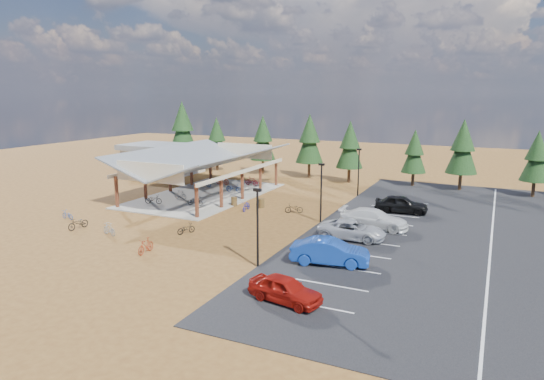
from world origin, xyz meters
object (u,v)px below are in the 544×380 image
object	(u,v)px
trash_bin_0	(234,201)
car_0	(285,289)
lamp_post_0	(258,222)
car_3	(374,219)
lamp_post_2	(359,169)
bike_8	(78,223)
bike_14	(246,206)
bike_12	(186,229)
bike_7	(252,181)
bike_11	(146,246)
bike_pavilion	(204,161)
bike_10	(67,215)
bike_5	(197,200)
bike_13	(109,229)
bike_1	(180,195)
bike_16	(294,208)
trash_bin_1	(261,203)
bike_2	(205,183)
bike_0	(153,199)
bike_4	(195,201)
car_4	(401,204)
outbuilding	(163,158)
bike_6	(234,188)
car_1	(330,252)
car_2	(352,230)
lamp_post_1	(321,188)
bike_3	(222,180)

from	to	relation	value
trash_bin_0	car_0	size ratio (longest dim) A/B	0.22
lamp_post_0	car_3	bearing A→B (deg)	68.54
lamp_post_2	bike_8	size ratio (longest dim) A/B	2.68
bike_14	bike_12	bearing A→B (deg)	-103.97
bike_7	bike_11	world-z (taller)	bike_7
bike_pavilion	car_0	xyz separation A→B (m)	(18.76, -21.19, -3.08)
lamp_post_0	bike_10	world-z (taller)	lamp_post_0
bike_5	bike_13	size ratio (longest dim) A/B	0.95
bike_1	bike_16	xyz separation A→B (m)	(12.87, -0.15, -0.12)
trash_bin_1	bike_2	xyz separation A→B (m)	(-10.54, 6.20, 0.10)
bike_8	car_3	distance (m)	24.22
bike_0	bike_8	bearing A→B (deg)	164.99
bike_4	bike_13	xyz separation A→B (m)	(-0.55, -11.07, -0.01)
bike_12	car_4	bearing A→B (deg)	-112.71
bike_2	outbuilding	bearing A→B (deg)	57.89
bike_pavilion	bike_6	size ratio (longest dim) A/B	10.63
bike_2	bike_8	bearing A→B (deg)	-179.19
lamp_post_0	bike_11	size ratio (longest dim) A/B	2.85
bike_10	bike_7	bearing A→B (deg)	169.57
trash_bin_1	bike_6	world-z (taller)	bike_6
bike_7	car_1	bearing A→B (deg)	-139.45
bike_5	bike_13	xyz separation A→B (m)	(-0.51, -11.54, -0.08)
bike_6	bike_12	xyz separation A→B (m)	(4.46, -15.48, -0.16)
bike_12	bike_10	bearing A→B (deg)	26.15
bike_6	bike_10	bearing A→B (deg)	151.37
trash_bin_1	bike_8	distance (m)	16.63
bike_8	car_3	world-z (taller)	car_3
bike_5	bike_6	world-z (taller)	bike_6
bike_2	bike_8	size ratio (longest dim) A/B	0.89
lamp_post_0	bike_1	xyz separation A→B (m)	(-16.20, 14.18, -2.42)
bike_0	car_2	bearing A→B (deg)	-112.86
lamp_post_2	bike_2	bearing A→B (deg)	-169.69
trash_bin_0	bike_1	world-z (taller)	bike_1
bike_4	bike_5	world-z (taller)	bike_5
lamp_post_1	bike_0	world-z (taller)	lamp_post_1
bike_3	bike_14	bearing A→B (deg)	-135.69
bike_12	bike_1	bearing A→B (deg)	-29.91
trash_bin_0	car_1	xyz separation A→B (m)	(13.85, -11.82, 0.43)
bike_0	bike_8	xyz separation A→B (m)	(0.03, -9.62, -0.06)
bike_11	car_0	distance (m)	12.46
trash_bin_1	bike_6	distance (m)	7.81
bike_12	trash_bin_0	bearing A→B (deg)	-60.20
trash_bin_1	bike_8	bearing A→B (deg)	-128.10
bike_3	bike_5	bearing A→B (deg)	-158.99
bike_8	lamp_post_1	bearing A→B (deg)	36.43
bike_0	bike_2	world-z (taller)	bike_0
bike_7	bike_pavilion	bearing A→B (deg)	165.91
lamp_post_0	bike_0	xyz separation A→B (m)	(-17.29, 11.15, -2.41)
lamp_post_2	bike_11	xyz separation A→B (m)	(-8.26, -24.95, -2.43)
lamp_post_0	lamp_post_2	distance (m)	24.00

